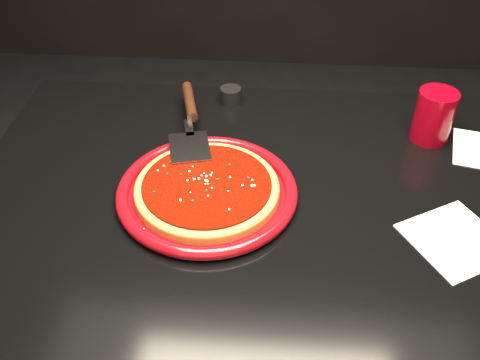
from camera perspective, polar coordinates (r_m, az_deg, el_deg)
The scene contains 11 objects.
table at distance 1.30m, azimuth 2.96°, elevation -14.04°, with size 1.20×0.80×0.75m, color black.
plate at distance 1.01m, azimuth -3.52°, elevation -1.24°, with size 0.34×0.34×0.03m, color maroon.
pizza_crust at distance 1.01m, azimuth -3.53°, elevation -1.07°, with size 0.27×0.27×0.01m, color olive.
pizza_crust_rim at distance 1.00m, azimuth -3.55°, elevation -0.77°, with size 0.27×0.27×0.02m, color olive.
pizza_sauce at distance 1.00m, azimuth -3.56°, elevation -0.56°, with size 0.24×0.24×0.01m, color #630D03.
parmesan_dusting at distance 1.00m, azimuth -3.57°, elevation -0.26°, with size 0.23×0.23×0.01m, color #F8EDC5, non-canonical shape.
basil_flecks at distance 1.00m, azimuth -3.57°, elevation -0.30°, with size 0.22×0.22×0.00m, color black, non-canonical shape.
pizza_server at distance 1.15m, azimuth -5.30°, elevation 6.35°, with size 0.10×0.34×0.03m, color silver, non-canonical shape.
cup at distance 1.21m, azimuth 19.95°, elevation 6.44°, with size 0.08×0.08×0.11m, color maroon.
napkin_a at distance 1.01m, azimuth 22.02°, elevation -5.94°, with size 0.15×0.15×0.00m, color silver.
ramekin at distance 1.28m, azimuth -1.00°, elevation 9.01°, with size 0.05×0.05×0.04m, color black.
Camera 1 is at (-0.01, -0.77, 1.42)m, focal length 40.00 mm.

